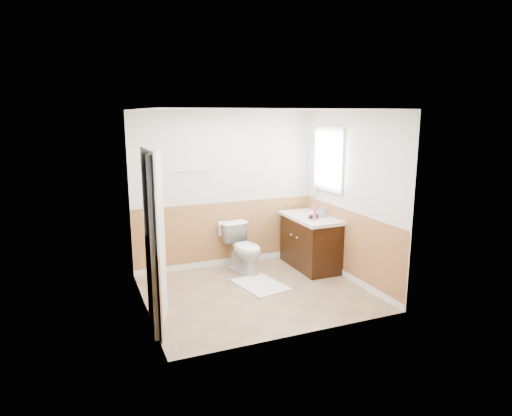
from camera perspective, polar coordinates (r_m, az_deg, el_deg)
name	(u,v)px	position (r m, az deg, el deg)	size (l,w,h in m)	color
floor	(256,292)	(6.29, 0.03, -10.82)	(3.00, 3.00, 0.00)	#8C7051
ceiling	(256,109)	(5.80, 0.03, 12.59)	(3.00, 3.00, 0.00)	white
wall_back	(225,190)	(7.12, -3.98, 2.36)	(3.00, 3.00, 0.00)	silver
wall_front	(302,227)	(4.78, 6.02, -2.52)	(3.00, 3.00, 0.00)	silver
wall_left	(142,214)	(5.53, -14.47, -0.81)	(3.00, 3.00, 0.00)	silver
wall_right	(351,197)	(6.63, 12.10, 1.40)	(3.00, 3.00, 0.00)	silver
wainscot_back	(226,235)	(7.27, -3.87, -3.49)	(3.00, 3.00, 0.00)	#A77C43
wainscot_front	(300,292)	(5.03, 5.76, -10.79)	(3.00, 3.00, 0.00)	#A77C43
wainscot_left	(146,273)	(5.74, -13.96, -8.11)	(2.60, 2.60, 0.00)	#A77C43
wainscot_right	(348,246)	(6.80, 11.74, -4.84)	(2.60, 2.60, 0.00)	#A77C43
toilet	(244,248)	(6.96, -1.52, -5.20)	(0.43, 0.75, 0.76)	white
bath_mat	(260,285)	(6.52, 0.56, -9.87)	(0.55, 0.80, 0.02)	silver
vanity_cabinet	(310,243)	(7.21, 7.03, -4.53)	(0.55, 1.10, 0.80)	black
vanity_knob_left	(297,238)	(6.94, 5.30, -3.84)	(0.03, 0.03, 0.03)	white
vanity_knob_right	(291,235)	(7.11, 4.55, -3.44)	(0.03, 0.03, 0.03)	silver
countertop	(310,218)	(7.09, 7.04, -1.24)	(0.60, 1.15, 0.05)	silver
sink_basin	(307,214)	(7.22, 6.54, -0.71)	(0.36, 0.36, 0.02)	white
faucet	(316,209)	(7.29, 7.79, -0.13)	(0.02, 0.02, 0.14)	silver
lotion_bottle	(315,213)	(6.78, 7.56, -0.70)	(0.05, 0.05, 0.22)	#ED3D83
soap_dispenser	(322,211)	(7.02, 8.53, -0.36)	(0.09, 0.09, 0.21)	#959BA8
hair_dryer_body	(313,216)	(6.93, 7.41, -1.07)	(0.07, 0.07, 0.14)	black
hair_dryer_handle	(309,217)	(6.98, 6.90, -1.21)	(0.03, 0.03, 0.07)	black
mirror_panel	(312,168)	(7.49, 7.29, 5.10)	(0.02, 0.35, 0.90)	silver
window_frame	(329,159)	(7.03, 9.36, 6.22)	(0.04, 0.80, 1.00)	white
window_glass	(330,159)	(7.04, 9.47, 6.22)	(0.01, 0.70, 0.90)	white
door	(158,241)	(5.17, -12.52, -4.24)	(0.05, 0.80, 2.04)	white
door_frame	(151,241)	(5.16, -13.36, -4.21)	(0.02, 0.92, 2.10)	white
door_knob	(158,239)	(5.52, -12.48, -3.97)	(0.06, 0.06, 0.06)	silver
towel_bar	(192,170)	(6.86, -8.26, 4.86)	(0.02, 0.02, 0.62)	silver
tp_holder_bar	(221,225)	(7.13, -4.50, -2.15)	(0.02, 0.02, 0.14)	silver
tp_roll	(221,225)	(7.13, -4.50, -2.15)	(0.11, 0.11, 0.10)	white
tp_sheet	(221,231)	(7.16, -4.48, -3.00)	(0.10, 0.01, 0.16)	white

